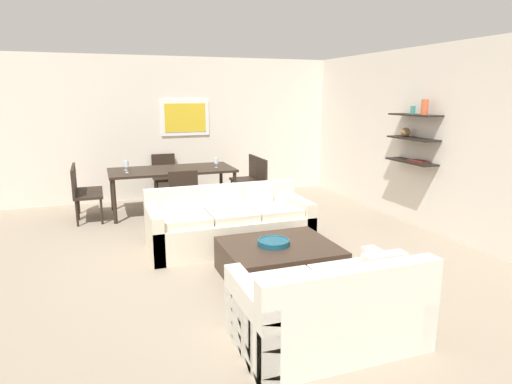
{
  "coord_description": "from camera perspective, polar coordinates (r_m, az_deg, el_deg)",
  "views": [
    {
      "loc": [
        -1.62,
        -5.1,
        2.01
      ],
      "look_at": [
        0.3,
        0.2,
        0.75
      ],
      "focal_mm": 30.95,
      "sensor_mm": 36.0,
      "label": 1
    }
  ],
  "objects": [
    {
      "name": "right_wall_shelf_unit",
      "position": [
        7.38,
        19.36,
        6.77
      ],
      "size": [
        0.34,
        8.2,
        2.7
      ],
      "color": "silver",
      "rests_on": "ground"
    },
    {
      "name": "sofa_beige",
      "position": [
        5.92,
        -3.42,
        -4.3
      ],
      "size": [
        2.12,
        0.9,
        0.78
      ],
      "color": "beige",
      "rests_on": "ground"
    },
    {
      "name": "dining_chair_foot",
      "position": [
        6.87,
        -9.5,
        -0.24
      ],
      "size": [
        0.44,
        0.44,
        0.88
      ],
      "color": "black",
      "rests_on": "ground"
    },
    {
      "name": "dining_chair_right_near",
      "position": [
        7.88,
        0.01,
        1.59
      ],
      "size": [
        0.44,
        0.44,
        0.88
      ],
      "color": "black",
      "rests_on": "ground"
    },
    {
      "name": "loveseat_white",
      "position": [
        3.76,
        9.45,
        -14.75
      ],
      "size": [
        1.48,
        0.9,
        0.78
      ],
      "color": "silver",
      "rests_on": "ground"
    },
    {
      "name": "dining_chair_right_far",
      "position": [
        8.3,
        -1.05,
        2.14
      ],
      "size": [
        0.44,
        0.44,
        0.88
      ],
      "color": "black",
      "rests_on": "ground"
    },
    {
      "name": "dining_chair_head",
      "position": [
        8.62,
        -11.73,
        2.27
      ],
      "size": [
        0.44,
        0.44,
        0.88
      ],
      "color": "black",
      "rests_on": "ground"
    },
    {
      "name": "wine_glass_left_far",
      "position": [
        7.72,
        -16.53,
        3.6
      ],
      "size": [
        0.07,
        0.07,
        0.17
      ],
      "color": "silver",
      "rests_on": "dining_table"
    },
    {
      "name": "dining_table",
      "position": [
        7.71,
        -10.8,
        2.5
      ],
      "size": [
        2.09,
        1.0,
        0.75
      ],
      "color": "black",
      "rests_on": "ground"
    },
    {
      "name": "wine_glass_right_near",
      "position": [
        7.71,
        -5.17,
        4.02
      ],
      "size": [
        0.07,
        0.07,
        0.17
      ],
      "color": "silver",
      "rests_on": "dining_table"
    },
    {
      "name": "coffee_table",
      "position": [
        4.97,
        2.97,
        -8.87
      ],
      "size": [
        1.22,
        1.04,
        0.38
      ],
      "color": "#38281E",
      "rests_on": "ground"
    },
    {
      "name": "ground_plane",
      "position": [
        5.71,
        -2.16,
        -8.0
      ],
      "size": [
        18.0,
        18.0,
        0.0
      ],
      "primitive_type": "plane",
      "color": "gray"
    },
    {
      "name": "dining_chair_left_far",
      "position": [
        7.87,
        -21.5,
        0.69
      ],
      "size": [
        0.44,
        0.44,
        0.88
      ],
      "color": "black",
      "rests_on": "ground"
    },
    {
      "name": "dining_chair_left_near",
      "position": [
        7.43,
        -21.57,
        0.02
      ],
      "size": [
        0.44,
        0.44,
        0.88
      ],
      "color": "black",
      "rests_on": "ground"
    },
    {
      "name": "back_wall_unit",
      "position": [
        8.86,
        -7.46,
        8.24
      ],
      "size": [
        8.4,
        0.09,
        2.7
      ],
      "color": "silver",
      "rests_on": "ground"
    },
    {
      "name": "decorative_bowl",
      "position": [
        4.88,
        2.3,
        -6.49
      ],
      "size": [
        0.36,
        0.36,
        0.06
      ],
      "color": "navy",
      "rests_on": "coffee_table"
    },
    {
      "name": "wine_glass_left_near",
      "position": [
        7.47,
        -16.41,
        3.44
      ],
      "size": [
        0.07,
        0.07,
        0.19
      ],
      "color": "silver",
      "rests_on": "dining_table"
    }
  ]
}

